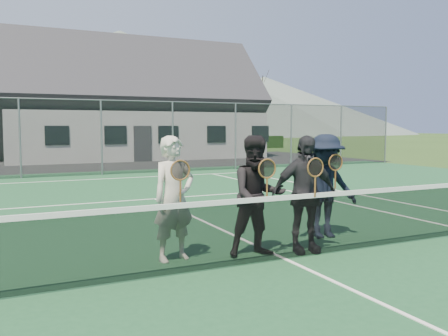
{
  "coord_description": "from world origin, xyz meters",
  "views": [
    {
      "loc": [
        -3.7,
        -5.71,
        1.95
      ],
      "look_at": [
        -0.28,
        1.5,
        1.25
      ],
      "focal_mm": 38.0,
      "sensor_mm": 36.0,
      "label": 1
    }
  ],
  "objects_px": {
    "clubhouse": "(132,94)",
    "player_a": "(174,198)",
    "player_d": "(325,186)",
    "player_b": "(258,196)",
    "player_c": "(304,194)",
    "tennis_net": "(286,224)"
  },
  "relations": [
    {
      "from": "tennis_net",
      "to": "player_c",
      "type": "distance_m",
      "value": 0.67
    },
    {
      "from": "tennis_net",
      "to": "player_d",
      "type": "height_order",
      "value": "player_d"
    },
    {
      "from": "tennis_net",
      "to": "player_a",
      "type": "height_order",
      "value": "player_a"
    },
    {
      "from": "player_b",
      "to": "player_c",
      "type": "relative_size",
      "value": 1.0
    },
    {
      "from": "clubhouse",
      "to": "player_d",
      "type": "height_order",
      "value": "clubhouse"
    },
    {
      "from": "player_c",
      "to": "player_a",
      "type": "bearing_deg",
      "value": 167.59
    },
    {
      "from": "player_b",
      "to": "player_d",
      "type": "distance_m",
      "value": 1.72
    },
    {
      "from": "clubhouse",
      "to": "player_a",
      "type": "bearing_deg",
      "value": -103.19
    },
    {
      "from": "player_a",
      "to": "player_b",
      "type": "distance_m",
      "value": 1.24
    },
    {
      "from": "player_b",
      "to": "tennis_net",
      "type": "bearing_deg",
      "value": -55.43
    },
    {
      "from": "player_a",
      "to": "player_d",
      "type": "relative_size",
      "value": 1.0
    },
    {
      "from": "clubhouse",
      "to": "player_b",
      "type": "bearing_deg",
      "value": -100.22
    },
    {
      "from": "clubhouse",
      "to": "tennis_net",
      "type": "bearing_deg",
      "value": -99.46
    },
    {
      "from": "player_a",
      "to": "player_c",
      "type": "height_order",
      "value": "same"
    },
    {
      "from": "player_b",
      "to": "player_c",
      "type": "xyz_separation_m",
      "value": [
        0.74,
        -0.13,
        0.0
      ]
    },
    {
      "from": "player_c",
      "to": "player_d",
      "type": "bearing_deg",
      "value": 36.14
    },
    {
      "from": "clubhouse",
      "to": "player_c",
      "type": "distance_m",
      "value": 24.21
    },
    {
      "from": "player_c",
      "to": "player_d",
      "type": "relative_size",
      "value": 1.0
    },
    {
      "from": "player_a",
      "to": "player_c",
      "type": "xyz_separation_m",
      "value": [
        1.95,
        -0.43,
        -0.0
      ]
    },
    {
      "from": "clubhouse",
      "to": "player_a",
      "type": "height_order",
      "value": "clubhouse"
    },
    {
      "from": "clubhouse",
      "to": "player_a",
      "type": "relative_size",
      "value": 8.67
    },
    {
      "from": "tennis_net",
      "to": "player_b",
      "type": "relative_size",
      "value": 6.49
    }
  ]
}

